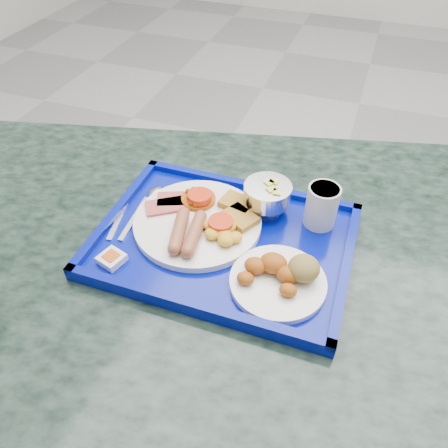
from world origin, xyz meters
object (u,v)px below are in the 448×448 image
(tray, at_px, (224,241))
(main_plate, at_px, (201,221))
(fruit_bowl, at_px, (268,194))
(juice_cup, at_px, (322,205))
(table, at_px, (208,314))
(bread_plate, at_px, (281,276))

(tray, bearing_deg, main_plate, 159.09)
(main_plate, relative_size, fruit_bowl, 2.64)
(tray, distance_m, main_plate, 0.06)
(fruit_bowl, height_order, juice_cup, juice_cup)
(table, distance_m, fruit_bowl, 0.31)
(juice_cup, bearing_deg, tray, -146.40)
(main_plate, bearing_deg, tray, -20.91)
(bread_plate, distance_m, juice_cup, 0.18)
(table, xyz_separation_m, fruit_bowl, (0.08, 0.14, 0.26))
(tray, xyz_separation_m, juice_cup, (0.16, 0.11, 0.05))
(bread_plate, bearing_deg, juice_cup, 79.08)
(table, distance_m, tray, 0.22)
(tray, height_order, bread_plate, bread_plate)
(table, distance_m, main_plate, 0.24)
(table, bearing_deg, juice_cup, 35.43)
(table, height_order, fruit_bowl, fruit_bowl)
(table, distance_m, juice_cup, 0.35)
(juice_cup, bearing_deg, table, -144.57)
(main_plate, height_order, juice_cup, juice_cup)
(tray, distance_m, bread_plate, 0.15)
(main_plate, height_order, bread_plate, bread_plate)
(main_plate, height_order, fruit_bowl, fruit_bowl)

